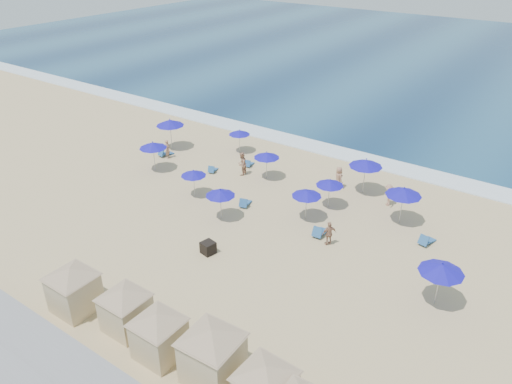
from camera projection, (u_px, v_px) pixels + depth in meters
ground at (244, 240)px, 30.73m from camera, size 160.00×160.00×0.00m
ocean at (476, 64)px, 70.34m from camera, size 160.00×80.00×0.06m
surf_line at (354, 156)px, 41.88m from camera, size 160.00×2.50×0.08m
seawall at (50, 373)px, 20.71m from camera, size 160.00×6.10×1.22m
trash_bin at (208, 248)px, 29.35m from camera, size 0.87×0.87×0.74m
cabana_0 at (73, 284)px, 24.48m from camera, size 4.37×4.37×2.74m
cabana_1 at (125, 304)px, 23.29m from camera, size 4.11×4.11×2.58m
cabana_2 at (158, 329)px, 21.79m from camera, size 4.17×4.17×2.62m
cabana_3 at (212, 348)px, 20.59m from camera, size 4.69×4.69×2.95m
cabana_4 at (266, 383)px, 19.17m from camera, size 4.28×4.28×2.68m
umbrella_0 at (170, 123)px, 42.43m from camera, size 2.40×2.40×2.73m
umbrella_1 at (153, 145)px, 38.64m from camera, size 2.15×2.15×2.45m
umbrella_2 at (239, 132)px, 42.00m from camera, size 1.81×1.81×2.06m
umbrella_3 at (193, 173)px, 35.02m from camera, size 1.81×1.81×2.06m
umbrella_4 at (267, 155)px, 37.43m from camera, size 1.96×1.96×2.24m
umbrella_5 at (220, 193)px, 32.14m from camera, size 1.95×1.95×2.21m
umbrella_6 at (330, 183)px, 33.53m from camera, size 1.89×1.89×2.15m
umbrella_7 at (307, 193)px, 32.06m from camera, size 1.96×1.96×2.23m
umbrella_8 at (366, 163)px, 35.16m from camera, size 2.39×2.39×2.72m
umbrella_9 at (404, 192)px, 31.51m from camera, size 2.30×2.30×2.62m
umbrella_10 at (442, 268)px, 24.48m from camera, size 2.27×2.27×2.59m
beach_chair_0 at (165, 153)px, 41.98m from camera, size 0.77×1.40×0.73m
beach_chair_1 at (213, 169)px, 39.21m from camera, size 0.83×1.22×0.62m
beach_chair_2 at (249, 164)px, 40.19m from camera, size 0.73×1.20×0.62m
beach_chair_3 at (245, 203)px, 34.41m from camera, size 0.89×1.37×0.69m
beach_chair_4 at (320, 232)px, 31.08m from camera, size 0.70×1.42×0.77m
beach_chair_5 at (426, 240)px, 30.25m from camera, size 0.84×1.41×0.72m
beachgoer_0 at (168, 149)px, 41.34m from camera, size 0.54×0.67×1.60m
beachgoer_1 at (242, 164)px, 38.47m from camera, size 0.87×1.02×1.84m
beachgoer_2 at (329, 233)px, 29.94m from camera, size 0.86×0.97×1.57m
beachgoer_3 at (388, 195)px, 34.26m from camera, size 1.07×1.16×1.57m
beachgoer_4 at (339, 178)px, 36.50m from camera, size 0.99×0.90×1.69m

